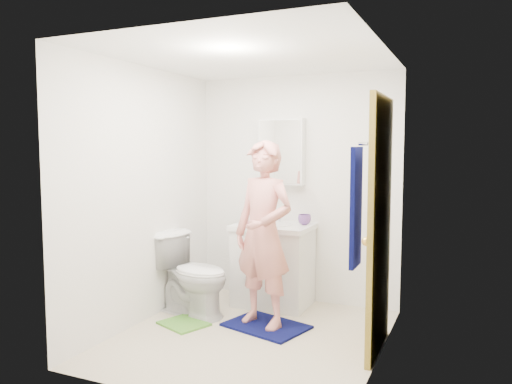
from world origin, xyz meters
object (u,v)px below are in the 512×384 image
(soap_dispenser, at_px, (245,216))
(man, at_px, (264,234))
(medicine_cabinet, at_px, (281,152))
(toilet, at_px, (192,274))
(vanity_cabinet, at_px, (273,267))
(towel, at_px, (356,207))
(toothbrush_cup, at_px, (304,220))

(soap_dispenser, bearing_deg, man, -51.58)
(medicine_cabinet, distance_m, toilet, 1.58)
(vanity_cabinet, distance_m, toilet, 0.86)
(medicine_cabinet, distance_m, soap_dispenser, 0.78)
(vanity_cabinet, bearing_deg, soap_dispenser, -165.36)
(towel, xyz_separation_m, soap_dispenser, (-1.47, 1.41, -0.31))
(soap_dispenser, xyz_separation_m, man, (0.45, -0.56, -0.07))
(towel, bearing_deg, toothbrush_cup, 118.84)
(towel, relative_size, soap_dispenser, 4.70)
(man, bearing_deg, medicine_cabinet, 116.86)
(man, bearing_deg, toothbrush_cup, 95.80)
(medicine_cabinet, xyz_separation_m, man, (0.16, -0.86, -0.73))
(towel, xyz_separation_m, toothbrush_cup, (-0.88, 1.60, -0.35))
(soap_dispenser, relative_size, man, 0.10)
(medicine_cabinet, relative_size, toilet, 0.87)
(toothbrush_cup, relative_size, man, 0.08)
(vanity_cabinet, bearing_deg, man, -76.06)
(vanity_cabinet, relative_size, towel, 1.00)
(toilet, bearing_deg, soap_dispenser, -19.43)
(vanity_cabinet, distance_m, medicine_cabinet, 1.22)
(toilet, bearing_deg, man, -80.25)
(toilet, height_order, toothbrush_cup, toothbrush_cup)
(medicine_cabinet, xyz_separation_m, toothbrush_cup, (0.30, -0.11, -0.70))
(vanity_cabinet, bearing_deg, toilet, -135.65)
(medicine_cabinet, relative_size, soap_dispenser, 4.11)
(soap_dispenser, bearing_deg, toothbrush_cup, 17.75)
(towel, xyz_separation_m, toilet, (-1.80, 0.88, -0.85))
(medicine_cabinet, distance_m, towel, 2.11)
(medicine_cabinet, height_order, man, medicine_cabinet)
(medicine_cabinet, bearing_deg, toilet, -126.67)
(medicine_cabinet, bearing_deg, man, -79.60)
(soap_dispenser, distance_m, toothbrush_cup, 0.62)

